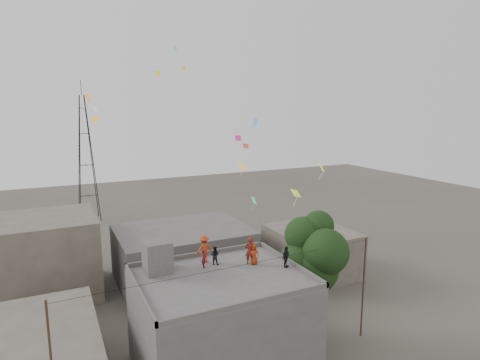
# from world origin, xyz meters

# --- Properties ---
(main_building) EXTENTS (10.00, 8.00, 6.10)m
(main_building) POSITION_xyz_m (0.00, 0.00, 3.05)
(main_building) COLOR #52504D
(main_building) RESTS_ON ground
(parapet) EXTENTS (10.00, 8.00, 0.30)m
(parapet) POSITION_xyz_m (0.00, 0.00, 6.25)
(parapet) COLOR #52504D
(parapet) RESTS_ON main_building
(stair_head_box) EXTENTS (1.60, 1.80, 2.00)m
(stair_head_box) POSITION_xyz_m (-3.20, 2.60, 7.10)
(stair_head_box) COLOR #52504D
(stair_head_box) RESTS_ON main_building
(neighbor_north) EXTENTS (12.00, 9.00, 5.00)m
(neighbor_north) POSITION_xyz_m (2.00, 14.00, 2.50)
(neighbor_north) COLOR #52504D
(neighbor_north) RESTS_ON ground
(neighbor_northwest) EXTENTS (9.00, 8.00, 7.00)m
(neighbor_northwest) POSITION_xyz_m (-10.00, 16.00, 3.50)
(neighbor_northwest) COLOR #564E44
(neighbor_northwest) RESTS_ON ground
(neighbor_east) EXTENTS (7.00, 8.00, 4.40)m
(neighbor_east) POSITION_xyz_m (14.00, 10.00, 2.20)
(neighbor_east) COLOR #564E44
(neighbor_east) RESTS_ON ground
(tree) EXTENTS (4.90, 4.60, 9.10)m
(tree) POSITION_xyz_m (7.37, 0.60, 6.10)
(tree) COLOR black
(tree) RESTS_ON ground
(utility_line) EXTENTS (20.12, 0.62, 7.40)m
(utility_line) POSITION_xyz_m (0.50, -1.25, 3.83)
(utility_line) COLOR black
(utility_line) RESTS_ON ground
(transmission_tower) EXTENTS (2.97, 2.97, 20.01)m
(transmission_tower) POSITION_xyz_m (-4.00, 40.00, 9.07)
(transmission_tower) COLOR black
(transmission_tower) RESTS_ON ground
(person_red_adult) EXTENTS (0.75, 0.59, 1.82)m
(person_red_adult) POSITION_xyz_m (2.57, 1.15, 7.01)
(person_red_adult) COLOR maroon
(person_red_adult) RESTS_ON main_building
(person_orange_child) EXTENTS (0.79, 0.77, 1.37)m
(person_orange_child) POSITION_xyz_m (2.78, 0.98, 6.78)
(person_orange_child) COLOR #9D3012
(person_orange_child) RESTS_ON main_building
(person_dark_child) EXTENTS (0.76, 0.74, 1.23)m
(person_dark_child) POSITION_xyz_m (0.45, 2.06, 6.72)
(person_dark_child) COLOR black
(person_dark_child) RESTS_ON main_building
(person_dark_adult) EXTENTS (0.87, 0.69, 1.39)m
(person_dark_adult) POSITION_xyz_m (4.40, -0.36, 6.79)
(person_dark_adult) COLOR black
(person_dark_adult) RESTS_ON main_building
(person_orange_adult) EXTENTS (1.26, 0.83, 1.83)m
(person_orange_adult) POSITION_xyz_m (-0.03, 2.76, 7.01)
(person_orange_adult) COLOR #B53C14
(person_orange_adult) RESTS_ON main_building
(person_red_child) EXTENTS (0.45, 0.52, 1.22)m
(person_red_child) POSITION_xyz_m (-0.38, 1.86, 6.71)
(person_red_child) COLOR maroon
(person_red_child) RESTS_ON main_building
(kites) EXTENTS (17.95, 19.65, 12.79)m
(kites) POSITION_xyz_m (1.84, 5.27, 14.81)
(kites) COLOR orange
(kites) RESTS_ON ground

